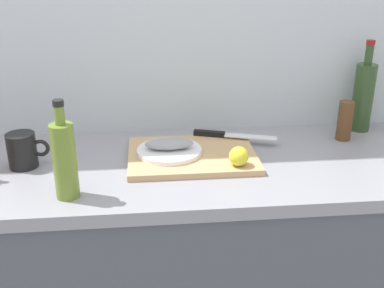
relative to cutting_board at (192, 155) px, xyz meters
The scene contains 11 objects.
back_wall 0.48m from the cutting_board, 118.12° to the left, with size 3.20×0.05×2.50m, color silver.
kitchen_counter 0.49m from the cutting_board, 169.45° to the right, with size 2.00×0.60×0.90m.
cutting_board is the anchor object (origin of this frame).
white_plate 0.08m from the cutting_board, behind, with size 0.21×0.21×0.01m, color white.
fish_fillet 0.08m from the cutting_board, behind, with size 0.16×0.07×0.04m, color gray.
chef_knife 0.18m from the cutting_board, 44.77° to the left, with size 0.28×0.12×0.02m.
lemon_0 0.18m from the cutting_board, 40.18° to the right, with size 0.06×0.06×0.06m, color yellow.
olive_oil_bottle 0.44m from the cutting_board, 148.72° to the right, with size 0.06×0.06×0.28m.
wine_bottle 0.69m from the cutting_board, 17.21° to the left, with size 0.07×0.07×0.33m.
coffee_mug_0 0.53m from the cutting_board, behind, with size 0.13×0.09×0.11m.
pepper_mill 0.57m from the cutting_board, 11.33° to the left, with size 0.05×0.05×0.14m, color brown.
Camera 1 is at (0.02, -1.35, 1.52)m, focal length 43.82 mm.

